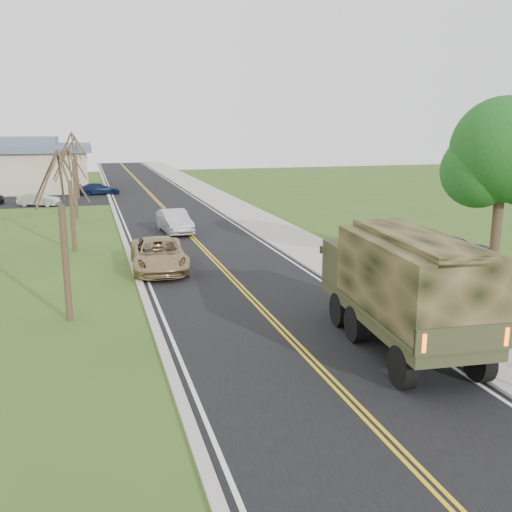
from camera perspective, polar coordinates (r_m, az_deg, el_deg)
name	(u,v)px	position (r m, az deg, el deg)	size (l,w,h in m)	color
ground	(379,430)	(14.03, 12.16, -16.67)	(160.00, 160.00, 0.00)	#314F1A
road	(160,205)	(51.44, -9.54, 5.10)	(8.00, 120.00, 0.01)	black
curb_right	(206,202)	(52.08, -4.99, 5.39)	(0.30, 120.00, 0.12)	#9E998E
sidewalk_right	(225,202)	(52.46, -3.10, 5.46)	(3.20, 120.00, 0.10)	#9E998E
curb_left	(112,206)	(51.11, -14.17, 4.89)	(0.30, 120.00, 0.10)	#9E998E
leafy_tree	(503,158)	(26.81, 23.48, 8.96)	(4.83, 4.50, 8.10)	#38281C
bare_tree_a	(65,249)	(21.07, -18.59, 0.65)	(1.93, 2.26, 6.08)	#38281C
bare_tree_b	(72,207)	(32.92, -17.95, 4.65)	(1.83, 2.14, 5.73)	#38281C
bare_tree_c	(75,182)	(44.81, -17.68, 7.10)	(2.04, 2.39, 6.42)	#38281C
bare_tree_d	(77,172)	(56.79, -17.49, 7.99)	(1.88, 2.20, 5.91)	#38281C
military_truck	(403,282)	(18.04, 14.48, -2.56)	(3.28, 7.79, 3.79)	black
suv_champagne	(159,255)	(27.91, -9.70, 0.14)	(2.55, 5.53, 1.54)	tan
sedan_silver	(175,221)	(37.57, -8.15, 3.44)	(1.58, 4.52, 1.49)	#BABABF
pickup_navy	(453,250)	(30.33, 19.07, 0.53)	(2.01, 4.95, 1.44)	#0F1437
lot_car_silver	(39,199)	(53.15, -20.90, 5.31)	(1.24, 3.55, 1.17)	#BAB9BF
lot_car_navy	(99,189)	(60.18, -15.41, 6.49)	(1.64, 4.04, 1.17)	#0E1A36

